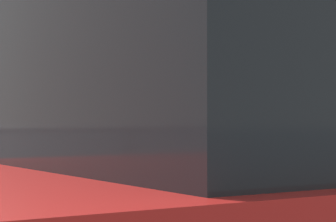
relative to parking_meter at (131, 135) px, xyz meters
The scene contains 2 objects.
parking_meter is the anchor object (origin of this frame).
pedestrian_at_meter 0.61m from the parking_meter, 18.66° to the left, with size 0.60×0.54×1.67m.
Camera 1 is at (-1.59, -3.20, 1.28)m, focal length 74.18 mm.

